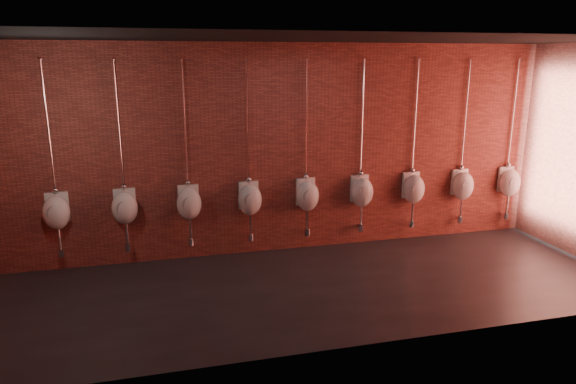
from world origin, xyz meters
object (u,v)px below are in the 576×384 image
object	(u,v)px
urinal_4	(307,195)
urinal_8	(509,182)
urinal_7	(463,185)
urinal_1	(125,207)
urinal_2	(189,203)
urinal_6	(413,188)
urinal_0	(56,211)
urinal_3	(250,199)
urinal_5	(362,191)

from	to	relation	value
urinal_4	urinal_8	bearing A→B (deg)	0.00
urinal_7	urinal_1	bearing A→B (deg)	180.00
urinal_2	urinal_6	distance (m)	3.63
urinal_0	urinal_6	distance (m)	5.45
urinal_1	urinal_7	distance (m)	5.45
urinal_3	urinal_7	world-z (taller)	same
urinal_5	urinal_8	world-z (taller)	same
urinal_1	urinal_7	xyz separation A→B (m)	(5.45, 0.00, 0.00)
urinal_6	urinal_8	bearing A→B (deg)	0.00
urinal_5	urinal_7	distance (m)	1.82
urinal_7	urinal_5	bearing A→B (deg)	180.00
urinal_5	urinal_6	distance (m)	0.91
urinal_0	urinal_8	size ratio (longest dim) A/B	1.00
urinal_6	urinal_7	size ratio (longest dim) A/B	1.00
urinal_1	urinal_6	world-z (taller)	same
urinal_6	urinal_0	bearing A→B (deg)	180.00
urinal_0	urinal_8	distance (m)	7.27
urinal_0	urinal_6	xyz separation A→B (m)	(5.45, 0.00, 0.00)
urinal_5	urinal_7	xyz separation A→B (m)	(1.82, 0.00, 0.00)
urinal_0	urinal_1	world-z (taller)	same
urinal_1	urinal_3	size ratio (longest dim) A/B	1.00
urinal_3	urinal_8	xyz separation A→B (m)	(4.54, 0.00, 0.00)
urinal_5	urinal_3	bearing A→B (deg)	180.00
urinal_3	urinal_5	bearing A→B (deg)	0.00
urinal_0	urinal_6	bearing A→B (deg)	0.00
urinal_3	urinal_6	world-z (taller)	same
urinal_6	urinal_8	distance (m)	1.82
urinal_3	urinal_4	xyz separation A→B (m)	(0.91, 0.00, 0.00)
urinal_3	urinal_7	xyz separation A→B (m)	(3.63, 0.00, 0.00)
urinal_0	urinal_7	xyz separation A→B (m)	(6.36, 0.00, 0.00)
urinal_1	urinal_8	size ratio (longest dim) A/B	1.00
urinal_3	urinal_6	distance (m)	2.72
urinal_8	urinal_5	bearing A→B (deg)	180.00
urinal_4	urinal_0	bearing A→B (deg)	180.00
urinal_1	urinal_2	bearing A→B (deg)	0.00
urinal_5	urinal_6	xyz separation A→B (m)	(0.91, 0.00, 0.00)
urinal_2	urinal_3	size ratio (longest dim) A/B	1.00
urinal_5	urinal_6	world-z (taller)	same
urinal_0	urinal_2	world-z (taller)	same
urinal_6	urinal_2	bearing A→B (deg)	180.00
urinal_5	urinal_2	bearing A→B (deg)	180.00
urinal_1	urinal_3	distance (m)	1.82
urinal_7	urinal_8	distance (m)	0.91
urinal_8	urinal_3	bearing A→B (deg)	180.00
urinal_5	urinal_7	bearing A→B (deg)	0.00
urinal_1	urinal_7	world-z (taller)	same
urinal_4	urinal_6	xyz separation A→B (m)	(1.82, 0.00, 0.00)
urinal_8	urinal_7	bearing A→B (deg)	180.00
urinal_4	urinal_6	size ratio (longest dim) A/B	1.00
urinal_0	urinal_7	distance (m)	6.36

